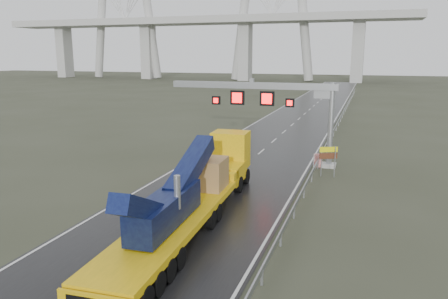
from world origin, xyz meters
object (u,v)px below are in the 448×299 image
(heavy_haul_truck, at_px, (200,185))
(striped_barrier, at_px, (318,161))
(exit_sign_pair, at_px, (328,156))
(sign_gantry, at_px, (275,100))

(heavy_haul_truck, xyz_separation_m, striped_barrier, (5.42, 13.63, -1.23))
(striped_barrier, bearing_deg, heavy_haul_truck, -129.89)
(heavy_haul_truck, relative_size, exit_sign_pair, 8.09)
(sign_gantry, height_order, striped_barrier, sign_gantry)
(exit_sign_pair, height_order, striped_barrier, exit_sign_pair)
(striped_barrier, bearing_deg, sign_gantry, 157.19)
(sign_gantry, height_order, exit_sign_pair, sign_gantry)
(sign_gantry, height_order, heavy_haul_truck, sign_gantry)
(sign_gantry, xyz_separation_m, striped_barrier, (3.90, -0.31, -5.04))
(sign_gantry, bearing_deg, striped_barrier, -4.61)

